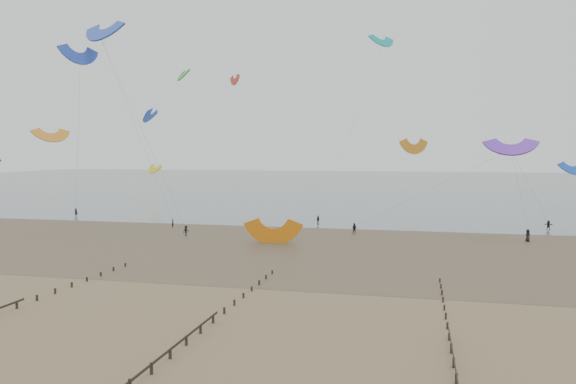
{
  "coord_description": "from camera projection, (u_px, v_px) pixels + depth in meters",
  "views": [
    {
      "loc": [
        19.66,
        -47.47,
        13.53
      ],
      "look_at": [
        2.06,
        28.0,
        8.0
      ],
      "focal_mm": 35.0,
      "sensor_mm": 36.0,
      "label": 1
    }
  ],
  "objects": [
    {
      "name": "grounded_kite",
      "position": [
        273.0,
        243.0,
        83.52
      ],
      "size": [
        7.7,
        6.17,
        4.07
      ],
      "primitive_type": null,
      "rotation": [
        1.54,
        0.0,
        0.06
      ],
      "color": "orange",
      "rests_on": "ground"
    },
    {
      "name": "kitesurfers",
      "position": [
        361.0,
        226.0,
        95.47
      ],
      "size": [
        93.59,
        21.98,
        1.87
      ],
      "color": "black",
      "rests_on": "ground"
    },
    {
      "name": "kitesurfer_lead",
      "position": [
        173.0,
        223.0,
        100.55
      ],
      "size": [
        0.65,
        0.65,
        1.52
      ],
      "primitive_type": "imported",
      "rotation": [
        0.0,
        0.0,
        2.38
      ],
      "color": "black",
      "rests_on": "ground"
    },
    {
      "name": "ground",
      "position": [
        197.0,
        299.0,
        51.53
      ],
      "size": [
        500.0,
        500.0,
        0.0
      ],
      "primitive_type": "plane",
      "color": "brown",
      "rests_on": "ground"
    },
    {
      "name": "groynes",
      "position": [
        134.0,
        380.0,
        32.09
      ],
      "size": [
        72.16,
        50.16,
        1.0
      ],
      "color": "black",
      "rests_on": "ground"
    },
    {
      "name": "sea_and_shore",
      "position": [
        258.0,
        240.0,
        85.87
      ],
      "size": [
        500.0,
        665.0,
        0.03
      ],
      "color": "#475654",
      "rests_on": "ground"
    },
    {
      "name": "kites_airborne",
      "position": [
        327.0,
        127.0,
        142.28
      ],
      "size": [
        238.19,
        121.76,
        36.54
      ],
      "color": "orange",
      "rests_on": "ground"
    }
  ]
}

